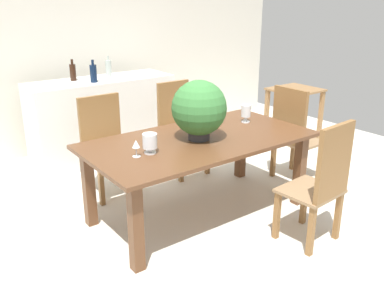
# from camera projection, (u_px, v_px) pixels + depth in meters

# --- Properties ---
(ground_plane) EXTENTS (7.04, 7.04, 0.00)m
(ground_plane) POSITION_uv_depth(u_px,v_px,m) (206.00, 217.00, 3.89)
(ground_plane) COLOR silver
(back_wall) EXTENTS (6.40, 0.10, 2.60)m
(back_wall) POSITION_uv_depth(u_px,v_px,m) (81.00, 47.00, 5.42)
(back_wall) COLOR beige
(back_wall) RESTS_ON ground
(dining_table) EXTENTS (2.02, 1.06, 0.74)m
(dining_table) POSITION_uv_depth(u_px,v_px,m) (200.00, 149.00, 3.75)
(dining_table) COLOR brown
(dining_table) RESTS_ON ground
(chair_far_right) EXTENTS (0.44, 0.46, 1.02)m
(chair_far_right) POSITION_uv_depth(u_px,v_px,m) (178.00, 124.00, 4.77)
(chair_far_right) COLOR brown
(chair_far_right) RESTS_ON ground
(chair_far_left) EXTENTS (0.48, 0.44, 0.99)m
(chair_far_left) POSITION_uv_depth(u_px,v_px,m) (105.00, 140.00, 4.27)
(chair_far_left) COLOR brown
(chair_far_left) RESTS_ON ground
(chair_near_right) EXTENTS (0.48, 0.44, 1.03)m
(chair_near_right) POSITION_uv_depth(u_px,v_px,m) (322.00, 180.00, 3.29)
(chair_near_right) COLOR brown
(chair_near_right) RESTS_ON ground
(chair_foot_end) EXTENTS (0.41, 0.46, 1.04)m
(chair_foot_end) POSITION_uv_depth(u_px,v_px,m) (293.00, 131.00, 4.47)
(chair_foot_end) COLOR brown
(chair_foot_end) RESTS_ON ground
(flower_centerpiece) EXTENTS (0.48, 0.48, 0.52)m
(flower_centerpiece) POSITION_uv_depth(u_px,v_px,m) (199.00, 109.00, 3.60)
(flower_centerpiece) COLOR #333338
(flower_centerpiece) RESTS_ON dining_table
(crystal_vase_left) EXTENTS (0.12, 0.12, 0.18)m
(crystal_vase_left) POSITION_uv_depth(u_px,v_px,m) (217.00, 111.00, 4.15)
(crystal_vase_left) COLOR silver
(crystal_vase_left) RESTS_ON dining_table
(crystal_vase_center_near) EXTENTS (0.09, 0.09, 0.17)m
(crystal_vase_center_near) POSITION_uv_depth(u_px,v_px,m) (246.00, 112.00, 4.15)
(crystal_vase_center_near) COLOR silver
(crystal_vase_center_near) RESTS_ON dining_table
(crystal_vase_right) EXTENTS (0.12, 0.12, 0.16)m
(crystal_vase_right) POSITION_uv_depth(u_px,v_px,m) (150.00, 142.00, 3.33)
(crystal_vase_right) COLOR silver
(crystal_vase_right) RESTS_ON dining_table
(wine_glass) EXTENTS (0.06, 0.06, 0.14)m
(wine_glass) POSITION_uv_depth(u_px,v_px,m) (136.00, 145.00, 3.26)
(wine_glass) COLOR silver
(wine_glass) RESTS_ON dining_table
(kitchen_counter) EXTENTS (1.74, 0.60, 0.98)m
(kitchen_counter) POSITION_uv_depth(u_px,v_px,m) (103.00, 119.00, 5.19)
(kitchen_counter) COLOR silver
(kitchen_counter) RESTS_ON ground
(wine_bottle_clear) EXTENTS (0.08, 0.08, 0.26)m
(wine_bottle_clear) POSITION_uv_depth(u_px,v_px,m) (93.00, 73.00, 4.81)
(wine_bottle_clear) COLOR #0F1E38
(wine_bottle_clear) RESTS_ON kitchen_counter
(wine_bottle_amber) EXTENTS (0.07, 0.07, 0.27)m
(wine_bottle_amber) POSITION_uv_depth(u_px,v_px,m) (109.00, 70.00, 4.98)
(wine_bottle_amber) COLOR #B2BFB7
(wine_bottle_amber) RESTS_ON kitchen_counter
(wine_bottle_dark) EXTENTS (0.07, 0.07, 0.25)m
(wine_bottle_dark) POSITION_uv_depth(u_px,v_px,m) (73.00, 72.00, 4.91)
(wine_bottle_dark) COLOR black
(wine_bottle_dark) RESTS_ON kitchen_counter
(side_table) EXTENTS (0.61, 0.59, 0.73)m
(side_table) POSITION_uv_depth(u_px,v_px,m) (295.00, 101.00, 5.80)
(side_table) COLOR olive
(side_table) RESTS_ON ground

